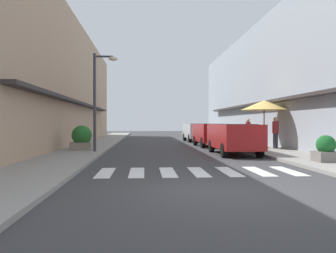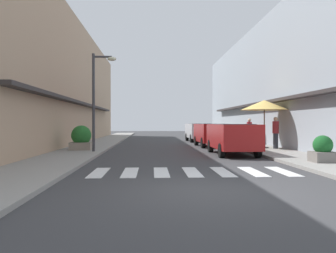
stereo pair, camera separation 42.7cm
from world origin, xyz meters
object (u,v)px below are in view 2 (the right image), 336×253
object	(u,v)px
planter_corner	(323,150)
planter_midblock	(81,138)
parked_car_far	(199,130)
pedestrian_walking_near	(249,131)
pedestrian_walking_far	(276,132)
street_lamp	(98,91)
cafe_umbrella	(264,105)
parked_car_near	(232,135)
parked_car_mid	(212,132)

from	to	relation	value
planter_corner	planter_midblock	world-z (taller)	planter_midblock
parked_car_far	pedestrian_walking_near	distance (m)	6.05
pedestrian_walking_near	pedestrian_walking_far	world-z (taller)	pedestrian_walking_far
street_lamp	pedestrian_walking_far	size ratio (longest dim) A/B	2.80
cafe_umbrella	planter_corner	xyz separation A→B (m)	(-0.15, -6.96, -1.95)
parked_car_near	cafe_umbrella	bearing A→B (deg)	48.21
planter_corner	cafe_umbrella	bearing A→B (deg)	88.79
parked_car_mid	cafe_umbrella	distance (m)	4.13
parked_car_far	street_lamp	size ratio (longest dim) A/B	0.86
pedestrian_walking_far	street_lamp	bearing A→B (deg)	-153.91
parked_car_near	pedestrian_walking_near	xyz separation A→B (m)	(2.59, 6.24, 0.09)
cafe_umbrella	pedestrian_walking_near	world-z (taller)	cafe_umbrella
street_lamp	pedestrian_walking_near	xyz separation A→B (m)	(9.08, 5.38, -2.09)
parked_car_near	pedestrian_walking_near	size ratio (longest dim) A/B	2.64
parked_car_mid	parked_car_near	bearing A→B (deg)	-90.00
parked_car_mid	planter_midblock	bearing A→B (deg)	-153.95
parked_car_near	planter_corner	distance (m)	4.83
planter_corner	pedestrian_walking_near	xyz separation A→B (m)	(0.31, 10.48, 0.45)
parked_car_mid	pedestrian_walking_near	xyz separation A→B (m)	(2.59, 0.59, 0.09)
cafe_umbrella	parked_car_far	bearing A→B (deg)	105.12
parked_car_mid	planter_corner	size ratio (longest dim) A/B	4.15
cafe_umbrella	pedestrian_walking_near	distance (m)	3.83
parked_car_near	planter_corner	world-z (taller)	parked_car_near
parked_car_near	parked_car_mid	bearing A→B (deg)	90.00
parked_car_near	cafe_umbrella	world-z (taller)	cafe_umbrella
street_lamp	parked_car_far	bearing A→B (deg)	59.10
parked_car_far	planter_corner	bearing A→B (deg)	-81.86
parked_car_mid	planter_corner	bearing A→B (deg)	-77.01
parked_car_near	planter_corner	size ratio (longest dim) A/B	4.65
parked_car_near	street_lamp	size ratio (longest dim) A/B	0.93
street_lamp	cafe_umbrella	size ratio (longest dim) A/B	1.80
pedestrian_walking_near	parked_car_far	bearing A→B (deg)	-60.92
planter_corner	parked_car_near	bearing A→B (deg)	118.30
parked_car_far	pedestrian_walking_far	world-z (taller)	pedestrian_walking_far
planter_midblock	pedestrian_walking_far	world-z (taller)	pedestrian_walking_far
street_lamp	pedestrian_walking_near	size ratio (longest dim) A/B	2.84
planter_midblock	parked_car_far	bearing A→B (deg)	52.32
parked_car_mid	pedestrian_walking_far	xyz separation A→B (m)	(2.90, -3.41, 0.11)
pedestrian_walking_far	planter_corner	bearing A→B (deg)	-77.73
parked_car_far	cafe_umbrella	bearing A→B (deg)	-74.88
planter_midblock	pedestrian_walking_far	xyz separation A→B (m)	(10.42, 0.27, 0.31)
pedestrian_walking_near	parked_car_near	bearing A→B (deg)	71.25
parked_car_near	parked_car_mid	distance (m)	5.65
parked_car_far	planter_corner	world-z (taller)	parked_car_far
pedestrian_walking_near	cafe_umbrella	bearing A→B (deg)	91.19
planter_midblock	pedestrian_walking_far	size ratio (longest dim) A/B	0.74
parked_car_near	planter_corner	xyz separation A→B (m)	(2.28, -4.24, -0.36)
parked_car_near	planter_midblock	xyz separation A→B (m)	(-7.52, 1.98, -0.21)
parked_car_near	pedestrian_walking_near	world-z (taller)	pedestrian_walking_near
planter_midblock	pedestrian_walking_near	bearing A→B (deg)	22.88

